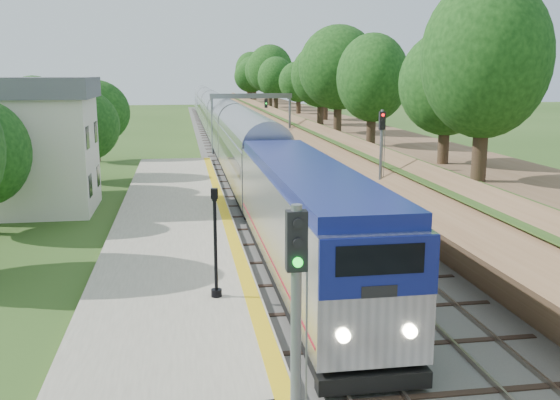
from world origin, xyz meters
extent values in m
cube|color=#4C4944|center=(2.00, 60.00, 0.06)|extent=(9.50, 170.00, 0.12)
cube|color=gray|center=(-0.72, 60.00, 0.20)|extent=(0.08, 170.00, 0.16)
cube|color=gray|center=(0.72, 60.00, 0.20)|extent=(0.08, 170.00, 0.16)
cube|color=gray|center=(3.28, 60.00, 0.20)|extent=(0.08, 170.00, 0.16)
cube|color=gray|center=(4.72, 60.00, 0.20)|extent=(0.08, 170.00, 0.16)
cube|color=gray|center=(-5.20, 16.00, 0.19)|extent=(6.40, 68.00, 0.38)
cube|color=gold|center=(-2.35, 16.00, 0.39)|extent=(0.55, 68.00, 0.01)
cube|color=brown|center=(11.50, 60.00, 1.50)|extent=(9.00, 170.00, 3.00)
cube|color=brown|center=(7.60, 60.00, 1.30)|extent=(4.47, 170.00, 4.54)
cylinder|color=#332316|center=(10.00, 60.00, 4.31)|extent=(0.60, 0.60, 2.62)
sphere|color=#10330E|center=(10.00, 60.00, 7.88)|extent=(5.70, 5.70, 5.70)
cylinder|color=#332316|center=(10.00, 110.00, 4.31)|extent=(0.60, 0.60, 2.62)
sphere|color=#10330E|center=(10.00, 110.00, 7.88)|extent=(5.70, 5.70, 5.70)
cube|color=silver|center=(-14.00, 30.00, 3.40)|extent=(8.00, 6.00, 6.80)
cube|color=#595B61|center=(-14.00, 30.00, 7.40)|extent=(8.60, 6.60, 1.20)
cube|color=black|center=(-9.99, 28.20, 1.80)|extent=(0.05, 1.10, 1.30)
cube|color=black|center=(-9.99, 31.80, 1.80)|extent=(0.05, 1.10, 1.30)
cube|color=black|center=(-9.99, 28.20, 4.60)|extent=(0.05, 1.10, 1.30)
cube|color=black|center=(-9.99, 31.80, 4.60)|extent=(0.05, 1.10, 1.30)
cylinder|color=slate|center=(-1.50, 55.00, 3.10)|extent=(0.24, 0.24, 6.20)
cylinder|color=slate|center=(6.50, 55.00, 3.10)|extent=(0.24, 0.24, 6.20)
cube|color=slate|center=(2.50, 55.00, 5.95)|extent=(8.40, 0.25, 0.50)
cube|color=black|center=(0.00, 54.85, 5.20)|extent=(0.30, 0.20, 0.90)
cube|color=black|center=(4.00, 54.85, 5.20)|extent=(0.30, 0.20, 0.90)
cylinder|color=#332316|center=(-12.00, 26.00, 1.22)|extent=(0.60, 0.60, 2.45)
sphere|color=#10330E|center=(-12.00, 26.00, 4.55)|extent=(5.32, 5.32, 5.32)
cylinder|color=#332316|center=(-12.00, 42.00, 1.22)|extent=(0.60, 0.60, 2.45)
sphere|color=#10330E|center=(-12.00, 42.00, 4.55)|extent=(5.32, 5.32, 5.32)
cube|color=black|center=(0.00, 14.37, 0.59)|extent=(2.81, 17.61, 0.61)
cube|color=#B7BAC1|center=(0.00, 14.37, 2.62)|extent=(3.06, 18.35, 3.47)
cube|color=navy|center=(0.00, 14.37, 4.58)|extent=(2.94, 17.61, 0.45)
cube|color=navy|center=(0.00, 5.17, 3.59)|extent=(3.03, 0.10, 1.53)
cube|color=black|center=(0.00, 5.13, 3.80)|extent=(2.24, 0.06, 0.76)
cube|color=maroon|center=(0.00, 14.37, 1.45)|extent=(3.08, 17.98, 0.10)
cube|color=#B7BAC1|center=(0.00, 34.34, 2.27)|extent=(3.06, 20.38, 3.97)
cube|color=#B7BAC1|center=(0.00, 55.32, 2.27)|extent=(3.06, 20.38, 3.97)
cube|color=#B7BAC1|center=(0.00, 76.30, 2.27)|extent=(3.06, 20.38, 3.97)
cube|color=#B7BAC1|center=(0.00, 97.29, 2.27)|extent=(3.06, 20.38, 3.97)
cube|color=#B7BAC1|center=(0.00, 118.27, 2.27)|extent=(3.06, 20.38, 3.97)
cylinder|color=black|center=(-3.61, 12.47, 0.51)|extent=(0.39, 0.39, 0.27)
cylinder|color=black|center=(-3.61, 12.47, 2.24)|extent=(0.12, 0.12, 3.45)
cube|color=black|center=(-3.61, 12.47, 4.14)|extent=(0.27, 0.27, 0.35)
cube|color=silver|center=(-3.61, 12.47, 4.14)|extent=(0.19, 0.19, 0.27)
cylinder|color=slate|center=(-2.90, 0.71, 3.28)|extent=(0.18, 0.18, 5.80)
cube|color=black|center=(-2.90, 0.71, 5.58)|extent=(0.34, 0.22, 1.00)
cylinder|color=#0CE526|center=(-2.90, 0.58, 5.58)|extent=(0.16, 0.06, 0.16)
cylinder|color=slate|center=(6.20, 24.05, 3.20)|extent=(0.18, 0.18, 6.16)
cube|color=black|center=(6.20, 24.05, 5.68)|extent=(0.34, 0.22, 0.99)
cylinder|color=#FF0C0C|center=(6.20, 23.92, 5.68)|extent=(0.16, 0.06, 0.16)
camera|label=1|loc=(-4.69, -8.83, 8.24)|focal=40.00mm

